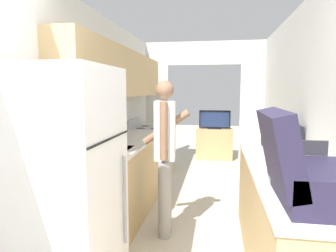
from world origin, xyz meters
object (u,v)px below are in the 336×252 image
Objects in this scene: range_oven at (150,153)px; suitcase at (306,172)px; microwave at (281,136)px; television at (215,120)px; person at (165,154)px; tv_cabinet at (214,144)px; refrigerator at (61,190)px.

suitcase is at bearing -62.91° from range_oven.
microwave is 0.68× the size of television.
suitcase reaches higher than television.
range_oven is 1.71× the size of suitcase.
tv_cabinet is (0.49, 3.69, -0.55)m from person.
person is at bearing 128.65° from suitcase.
tv_cabinet is at bearing 78.20° from refrigerator.
suitcase is (1.58, -0.12, 0.24)m from refrigerator.
range_oven is 2.04m from person.
range_oven is 0.64× the size of person.
person is at bearing -165.47° from microwave.
refrigerator reaches higher than microwave.
microwave is 3.53m from tv_cabinet.
range_oven is (-0.06, 3.09, -0.39)m from refrigerator.
range_oven is at bearing -121.09° from tv_cabinet.
television is at bearing 96.42° from suitcase.
range_oven is at bearing 91.15° from refrigerator.
refrigerator is 5.01m from tv_cabinet.
suitcase is 5.09m from tv_cabinet.
person is 2.06× the size of tv_cabinet.
microwave is (1.76, 1.51, 0.20)m from refrigerator.
suitcase is at bearing -145.63° from person.
refrigerator is 4.95m from television.
suitcase is at bearing -83.58° from television.
person is (0.53, 1.19, 0.03)m from refrigerator.
television is (1.02, 4.84, 0.03)m from refrigerator.
range_oven is at bearing 117.09° from suitcase.
tv_cabinet is 1.17× the size of television.
person is 1.28m from microwave.
range_oven is at bearing -121.70° from television.
person is 2.66× the size of suitcase.
microwave is (1.23, 0.32, 0.17)m from person.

